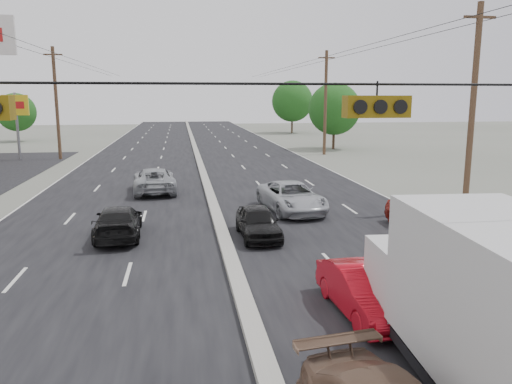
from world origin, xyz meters
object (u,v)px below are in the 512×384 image
(tree_right_mid, at_px, (334,109))
(red_sedan, at_px, (363,291))
(tree_right_far, at_px, (292,101))
(utility_pole_right_c, at_px, (325,102))
(queue_car_c, at_px, (291,197))
(oncoming_near, at_px, (118,222))
(queue_car_b, at_px, (436,249))
(queue_car_e, at_px, (420,215))
(oncoming_far, at_px, (154,180))
(queue_car_a, at_px, (258,222))
(utility_pole_left_c, at_px, (56,103))
(pole_sign_far, at_px, (16,111))
(box_truck, at_px, (485,304))
(tree_left_far, at_px, (16,112))
(utility_pole_right_b, at_px, (473,107))

(tree_right_mid, bearing_deg, red_sedan, -106.32)
(red_sedan, bearing_deg, tree_right_far, 75.37)
(utility_pole_right_c, height_order, queue_car_c, utility_pole_right_c)
(utility_pole_right_c, height_order, oncoming_near, utility_pole_right_c)
(queue_car_b, distance_m, queue_car_e, 4.67)
(tree_right_mid, bearing_deg, queue_car_b, -102.37)
(tree_right_mid, height_order, queue_car_e, tree_right_mid)
(tree_right_mid, relative_size, oncoming_far, 1.37)
(utility_pole_right_c, xyz_separation_m, queue_car_e, (-4.17, -28.49, -4.42))
(tree_right_far, relative_size, oncoming_far, 1.56)
(queue_car_c, bearing_deg, queue_car_e, -51.41)
(queue_car_e, height_order, oncoming_far, oncoming_far)
(queue_car_b, bearing_deg, oncoming_far, 125.78)
(queue_car_a, height_order, queue_car_b, queue_car_b)
(red_sedan, distance_m, queue_car_b, 4.85)
(queue_car_a, relative_size, queue_car_e, 0.93)
(tree_right_far, bearing_deg, oncoming_near, -109.32)
(oncoming_far, bearing_deg, queue_car_e, 132.94)
(tree_right_far, bearing_deg, queue_car_e, -97.47)
(tree_right_mid, bearing_deg, utility_pole_left_c, -169.70)
(pole_sign_far, relative_size, queue_car_b, 1.52)
(box_truck, distance_m, oncoming_near, 14.66)
(tree_left_far, xyz_separation_m, oncoming_near, (17.83, -47.52, -3.08))
(queue_car_a, bearing_deg, queue_car_b, -41.05)
(pole_sign_far, height_order, queue_car_c, pole_sign_far)
(queue_car_c, relative_size, oncoming_far, 0.99)
(utility_pole_left_c, height_order, utility_pole_right_c, same)
(queue_car_c, bearing_deg, tree_right_mid, 61.85)
(tree_right_mid, distance_m, queue_car_e, 34.34)
(utility_pole_right_c, distance_m, queue_car_e, 29.13)
(utility_pole_left_c, distance_m, queue_car_e, 35.57)
(utility_pole_right_c, bearing_deg, tree_right_mid, 63.43)
(utility_pole_left_c, bearing_deg, oncoming_near, -73.15)
(tree_right_far, height_order, oncoming_near, tree_right_far)
(utility_pole_right_b, distance_m, oncoming_near, 17.44)
(tree_right_mid, distance_m, oncoming_near, 37.93)
(queue_car_b, bearing_deg, queue_car_c, 110.81)
(oncoming_near, bearing_deg, tree_right_far, -111.57)
(tree_left_far, height_order, box_truck, tree_left_far)
(box_truck, distance_m, oncoming_far, 23.04)
(tree_right_far, bearing_deg, oncoming_far, -111.87)
(red_sedan, height_order, oncoming_near, oncoming_near)
(box_truck, distance_m, queue_car_e, 12.09)
(tree_left_far, height_order, queue_car_b, tree_left_far)
(tree_left_far, distance_m, oncoming_near, 50.85)
(queue_car_c, xyz_separation_m, queue_car_e, (4.56, -4.47, -0.03))
(utility_pole_right_c, distance_m, tree_right_mid, 5.64)
(tree_left_far, xyz_separation_m, queue_car_c, (25.77, -44.02, -3.00))
(utility_pole_left_c, xyz_separation_m, pole_sign_far, (-3.50, -0.00, -0.70))
(box_truck, bearing_deg, pole_sign_far, 120.56)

